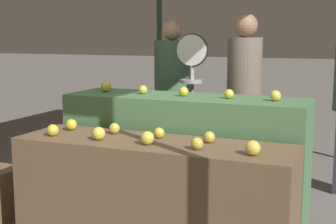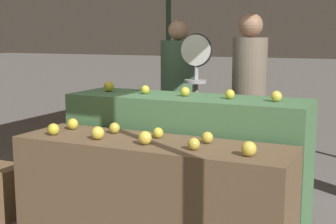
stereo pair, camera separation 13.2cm
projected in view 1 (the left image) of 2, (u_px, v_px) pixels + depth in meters
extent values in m
cylinder|color=#33513D|center=(159.00, 48.00, 6.23)|extent=(0.07, 0.07, 2.62)
cube|color=brown|center=(153.00, 198.00, 3.13)|extent=(1.87, 0.55, 0.78)
cube|color=#4C7A4C|center=(185.00, 160.00, 3.66)|extent=(1.87, 0.55, 1.01)
sphere|color=gold|center=(53.00, 130.00, 3.23)|extent=(0.08, 0.08, 0.08)
sphere|color=yellow|center=(99.00, 133.00, 3.10)|extent=(0.09, 0.09, 0.09)
sphere|color=yellow|center=(147.00, 138.00, 2.97)|extent=(0.09, 0.09, 0.09)
sphere|color=gold|center=(197.00, 144.00, 2.84)|extent=(0.08, 0.08, 0.08)
sphere|color=yellow|center=(253.00, 148.00, 2.70)|extent=(0.09, 0.09, 0.09)
sphere|color=gold|center=(71.00, 125.00, 3.43)|extent=(0.08, 0.08, 0.08)
sphere|color=gold|center=(114.00, 128.00, 3.30)|extent=(0.08, 0.08, 0.08)
sphere|color=gold|center=(159.00, 133.00, 3.16)|extent=(0.07, 0.07, 0.07)
sphere|color=gold|center=(209.00, 137.00, 3.02)|extent=(0.08, 0.08, 0.08)
sphere|color=gold|center=(106.00, 87.00, 3.85)|extent=(0.09, 0.09, 0.09)
sphere|color=gold|center=(143.00, 90.00, 3.71)|extent=(0.07, 0.07, 0.07)
sphere|color=gold|center=(184.00, 92.00, 3.57)|extent=(0.07, 0.07, 0.07)
sphere|color=gold|center=(229.00, 94.00, 3.43)|extent=(0.07, 0.07, 0.07)
sphere|color=yellow|center=(275.00, 96.00, 3.30)|extent=(0.08, 0.08, 0.08)
cylinder|color=#99999E|center=(192.00, 123.00, 4.27)|extent=(0.04, 0.04, 1.37)
cylinder|color=black|center=(192.00, 50.00, 4.16)|extent=(0.30, 0.01, 0.30)
cylinder|color=silver|center=(192.00, 50.00, 4.15)|extent=(0.27, 0.02, 0.27)
cylinder|color=#99999E|center=(191.00, 74.00, 4.18)|extent=(0.01, 0.01, 0.14)
cylinder|color=#99999E|center=(191.00, 81.00, 4.19)|extent=(0.20, 0.20, 0.03)
cube|color=#2D2D38|center=(242.00, 150.00, 4.46)|extent=(0.25, 0.15, 0.78)
cylinder|color=#756656|center=(244.00, 74.00, 4.34)|extent=(0.33, 0.33, 0.68)
sphere|color=#936B51|center=(246.00, 25.00, 4.27)|extent=(0.22, 0.22, 0.22)
cube|color=#2D2D38|center=(172.00, 138.00, 5.04)|extent=(0.32, 0.25, 0.76)
cylinder|color=#476B4C|center=(172.00, 72.00, 4.92)|extent=(0.47, 0.47, 0.66)
sphere|color=tan|center=(172.00, 30.00, 4.85)|extent=(0.22, 0.22, 0.22)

